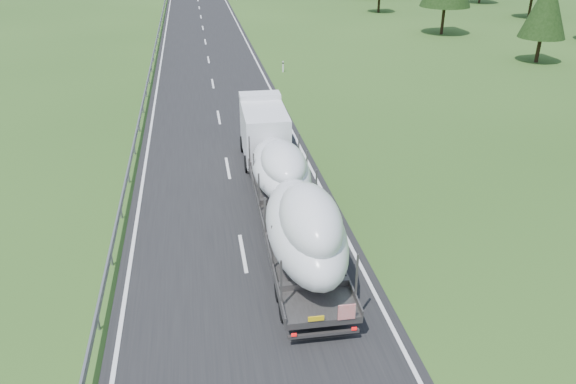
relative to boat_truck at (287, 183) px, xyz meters
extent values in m
plane|color=#2B4E1A|center=(-2.19, -1.99, -2.16)|extent=(400.00, 400.00, 0.00)
cylinder|color=slate|center=(-7.49, -1.99, -1.86)|extent=(0.10, 0.10, 0.60)
cube|color=silver|center=(4.31, 28.01, -1.66)|extent=(0.12, 0.07, 1.00)
cube|color=black|center=(4.31, 28.01, -1.34)|extent=(0.13, 0.08, 0.12)
cylinder|color=black|center=(43.06, 52.56, -0.54)|extent=(0.36, 0.36, 3.24)
cylinder|color=black|center=(29.17, 27.74, -0.77)|extent=(0.36, 0.36, 2.78)
cone|color=black|center=(29.17, 27.74, 3.10)|extent=(4.33, 4.33, 5.80)
cylinder|color=black|center=(26.04, 43.05, -0.27)|extent=(0.36, 0.36, 3.79)
cylinder|color=black|center=(23.91, 61.01, -0.82)|extent=(0.36, 0.36, 2.67)
cube|color=white|center=(0.00, 7.69, -0.35)|extent=(2.45, 4.79, 2.67)
cube|color=black|center=(0.00, 10.12, 0.12)|extent=(2.19, 0.11, 1.33)
cube|color=white|center=(0.00, 9.78, 1.12)|extent=(2.40, 1.18, 0.29)
cube|color=#575452|center=(0.00, 6.74, -1.64)|extent=(2.42, 2.89, 0.24)
cylinder|color=black|center=(-1.09, 9.40, -1.68)|extent=(0.35, 0.96, 0.95)
cylinder|color=black|center=(1.09, 9.40, -1.68)|extent=(0.35, 0.96, 0.95)
cylinder|color=black|center=(-1.09, 6.36, -1.68)|extent=(0.35, 0.96, 0.95)
cylinder|color=black|center=(1.09, 6.36, -1.68)|extent=(0.35, 0.96, 0.95)
cube|color=#575452|center=(0.00, -1.36, -1.28)|extent=(2.76, 13.37, 0.25)
cube|color=#575452|center=(-1.27, -1.36, -1.05)|extent=(0.25, 13.33, 0.23)
cube|color=#575452|center=(1.27, -1.36, -1.05)|extent=(0.25, 13.33, 0.23)
cube|color=#575452|center=(-1.27, -7.07, -0.26)|extent=(0.07, 0.07, 1.81)
cube|color=#575452|center=(1.27, -7.07, -0.26)|extent=(0.07, 0.07, 1.81)
cube|color=#575452|center=(-1.27, -4.78, -0.26)|extent=(0.07, 0.07, 1.81)
cube|color=#575452|center=(1.27, -4.78, -0.26)|extent=(0.07, 0.07, 1.81)
cube|color=#575452|center=(-1.27, -2.50, -0.26)|extent=(0.07, 0.07, 1.81)
cube|color=#575452|center=(1.27, -2.50, -0.26)|extent=(0.07, 0.07, 1.81)
cube|color=#575452|center=(-1.27, -0.21, -0.26)|extent=(0.07, 0.07, 1.81)
cube|color=#575452|center=(1.27, -0.21, -0.26)|extent=(0.07, 0.07, 1.81)
cube|color=#575452|center=(-1.27, 2.07, -0.26)|extent=(0.07, 0.07, 1.81)
cube|color=#575452|center=(1.27, 2.07, -0.26)|extent=(0.07, 0.07, 1.81)
cube|color=#575452|center=(-1.27, 4.36, -0.26)|extent=(0.07, 0.07, 1.81)
cube|color=#575452|center=(1.27, 4.36, -0.26)|extent=(0.07, 0.07, 1.81)
cylinder|color=black|center=(-1.05, -6.50, -1.68)|extent=(0.39, 0.96, 0.95)
cylinder|color=black|center=(1.05, -6.50, -1.68)|extent=(0.39, 0.96, 0.95)
cylinder|color=black|center=(-1.05, -5.36, -1.68)|extent=(0.39, 0.96, 0.95)
cylinder|color=black|center=(1.05, -5.36, -1.68)|extent=(0.39, 0.96, 0.95)
cube|color=#575452|center=(0.00, -7.97, -1.73)|extent=(2.38, 0.15, 0.11)
cube|color=red|center=(0.71, -8.04, -0.88)|extent=(0.57, 0.05, 0.57)
cube|color=yellow|center=(-0.29, -8.04, -1.02)|extent=(0.52, 0.05, 0.17)
cube|color=red|center=(-1.00, -8.04, -1.59)|extent=(0.17, 0.06, 0.10)
cube|color=red|center=(1.00, -8.04, -1.59)|extent=(0.17, 0.06, 0.10)
ellipsoid|color=white|center=(0.00, -4.40, 0.15)|extent=(2.88, 7.05, 2.61)
ellipsoid|color=white|center=(0.00, -5.28, 1.06)|extent=(2.18, 4.47, 2.09)
ellipsoid|color=white|center=(0.00, 2.07, -0.19)|extent=(2.75, 6.61, 1.94)
ellipsoid|color=white|center=(0.00, 1.25, 0.49)|extent=(2.08, 4.19, 1.55)
camera|label=1|loc=(-3.64, -21.98, 10.50)|focal=35.00mm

